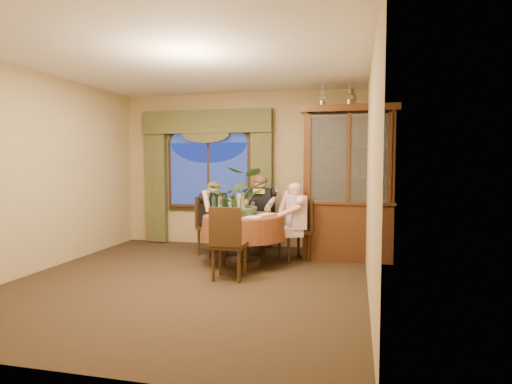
% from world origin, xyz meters
% --- Properties ---
extents(floor, '(5.00, 5.00, 0.00)m').
position_xyz_m(floor, '(0.00, 0.00, 0.00)').
color(floor, black).
rests_on(floor, ground).
extents(wall_back, '(4.50, 0.00, 4.50)m').
position_xyz_m(wall_back, '(0.00, 2.50, 1.40)').
color(wall_back, '#9D8253').
rests_on(wall_back, ground).
extents(wall_right, '(0.00, 5.00, 5.00)m').
position_xyz_m(wall_right, '(2.25, 0.00, 1.40)').
color(wall_right, '#9D8253').
rests_on(wall_right, ground).
extents(ceiling, '(5.00, 5.00, 0.00)m').
position_xyz_m(ceiling, '(0.00, 0.00, 2.80)').
color(ceiling, white).
rests_on(ceiling, wall_back).
extents(window, '(1.62, 0.10, 1.32)m').
position_xyz_m(window, '(-0.60, 2.43, 1.30)').
color(window, navy).
rests_on(window, wall_back).
extents(arched_transom, '(1.60, 0.06, 0.44)m').
position_xyz_m(arched_transom, '(-0.60, 2.43, 2.08)').
color(arched_transom, navy).
rests_on(arched_transom, wall_back).
extents(drapery_left, '(0.38, 0.14, 2.32)m').
position_xyz_m(drapery_left, '(-1.63, 2.38, 1.18)').
color(drapery_left, '#40401D').
rests_on(drapery_left, floor).
extents(drapery_right, '(0.38, 0.14, 2.32)m').
position_xyz_m(drapery_right, '(0.43, 2.38, 1.18)').
color(drapery_right, '#40401D').
rests_on(drapery_right, floor).
extents(swag_valance, '(2.45, 0.16, 0.42)m').
position_xyz_m(swag_valance, '(-0.60, 2.35, 2.28)').
color(swag_valance, '#40401D').
rests_on(swag_valance, wall_back).
extents(dining_table, '(1.69, 1.69, 0.75)m').
position_xyz_m(dining_table, '(0.45, 1.00, 0.38)').
color(dining_table, maroon).
rests_on(dining_table, floor).
extents(china_cabinet, '(1.48, 0.58, 2.41)m').
position_xyz_m(china_cabinet, '(1.97, 1.75, 1.20)').
color(china_cabinet, '#371E12').
rests_on(china_cabinet, floor).
extents(oil_lamp_left, '(0.11, 0.11, 0.34)m').
position_xyz_m(oil_lamp_left, '(1.55, 1.75, 2.58)').
color(oil_lamp_left, '#A5722D').
rests_on(oil_lamp_left, china_cabinet).
extents(oil_lamp_center, '(0.11, 0.11, 0.34)m').
position_xyz_m(oil_lamp_center, '(1.97, 1.75, 2.58)').
color(oil_lamp_center, '#A5722D').
rests_on(oil_lamp_center, china_cabinet).
extents(oil_lamp_right, '(0.11, 0.11, 0.34)m').
position_xyz_m(oil_lamp_right, '(2.39, 1.75, 2.58)').
color(oil_lamp_right, '#A5722D').
rests_on(oil_lamp_right, china_cabinet).
extents(chair_right, '(0.58, 0.58, 0.96)m').
position_xyz_m(chair_right, '(1.15, 1.49, 0.48)').
color(chair_right, black).
rests_on(chair_right, floor).
extents(chair_back_right, '(0.45, 0.45, 0.96)m').
position_xyz_m(chair_back_right, '(0.39, 1.82, 0.48)').
color(chair_back_right, black).
rests_on(chair_back_right, floor).
extents(chair_back, '(0.59, 0.59, 0.96)m').
position_xyz_m(chair_back, '(-0.20, 1.51, 0.48)').
color(chair_back, black).
rests_on(chair_back, floor).
extents(chair_front_left, '(0.43, 0.43, 0.96)m').
position_xyz_m(chair_front_left, '(0.48, 0.20, 0.48)').
color(chair_front_left, black).
rests_on(chair_front_left, floor).
extents(person_pink, '(0.56, 0.57, 1.23)m').
position_xyz_m(person_pink, '(1.20, 1.36, 0.62)').
color(person_pink, beige).
rests_on(person_pink, floor).
extents(person_back, '(0.59, 0.60, 1.23)m').
position_xyz_m(person_back, '(-0.19, 1.48, 0.62)').
color(person_back, black).
rests_on(person_back, floor).
extents(person_scarf, '(0.52, 0.48, 1.32)m').
position_xyz_m(person_scarf, '(0.54, 1.83, 0.66)').
color(person_scarf, black).
rests_on(person_scarf, floor).
extents(stoneware_vase, '(0.17, 0.17, 0.31)m').
position_xyz_m(stoneware_vase, '(0.38, 1.09, 0.91)').
color(stoneware_vase, '#998460').
rests_on(stoneware_vase, dining_table).
extents(centerpiece_plant, '(0.93, 1.03, 0.80)m').
position_xyz_m(centerpiece_plant, '(0.39, 1.09, 1.35)').
color(centerpiece_plant, '#35512C').
rests_on(centerpiece_plant, dining_table).
extents(olive_bowl, '(0.17, 0.17, 0.05)m').
position_xyz_m(olive_bowl, '(0.47, 0.93, 0.78)').
color(olive_bowl, '#455428').
rests_on(olive_bowl, dining_table).
extents(cheese_platter, '(0.33, 0.33, 0.02)m').
position_xyz_m(cheese_platter, '(0.30, 0.66, 0.76)').
color(cheese_platter, black).
rests_on(cheese_platter, dining_table).
extents(wine_bottle_0, '(0.07, 0.07, 0.33)m').
position_xyz_m(wine_bottle_0, '(0.06, 1.10, 0.92)').
color(wine_bottle_0, tan).
rests_on(wine_bottle_0, dining_table).
extents(wine_bottle_1, '(0.07, 0.07, 0.33)m').
position_xyz_m(wine_bottle_1, '(0.16, 1.00, 0.92)').
color(wine_bottle_1, black).
rests_on(wine_bottle_1, dining_table).
extents(wine_bottle_2, '(0.07, 0.07, 0.33)m').
position_xyz_m(wine_bottle_2, '(0.31, 0.98, 0.92)').
color(wine_bottle_2, black).
rests_on(wine_bottle_2, dining_table).
extents(wine_bottle_3, '(0.07, 0.07, 0.33)m').
position_xyz_m(wine_bottle_3, '(0.25, 1.06, 0.92)').
color(wine_bottle_3, tan).
rests_on(wine_bottle_3, dining_table).
extents(wine_bottle_4, '(0.07, 0.07, 0.33)m').
position_xyz_m(wine_bottle_4, '(0.21, 1.18, 0.92)').
color(wine_bottle_4, black).
rests_on(wine_bottle_4, dining_table).
extents(wine_bottle_5, '(0.07, 0.07, 0.33)m').
position_xyz_m(wine_bottle_5, '(0.03, 0.90, 0.92)').
color(wine_bottle_5, black).
rests_on(wine_bottle_5, dining_table).
extents(tasting_paper_0, '(0.24, 0.32, 0.00)m').
position_xyz_m(tasting_paper_0, '(0.66, 0.82, 0.75)').
color(tasting_paper_0, white).
rests_on(tasting_paper_0, dining_table).
extents(tasting_paper_1, '(0.32, 0.36, 0.00)m').
position_xyz_m(tasting_paper_1, '(0.75, 1.17, 0.75)').
color(tasting_paper_1, white).
rests_on(tasting_paper_1, dining_table).
extents(wine_glass_person_pink, '(0.07, 0.07, 0.18)m').
position_xyz_m(wine_glass_person_pink, '(0.83, 1.18, 0.84)').
color(wine_glass_person_pink, silver).
rests_on(wine_glass_person_pink, dining_table).
extents(wine_glass_person_back, '(0.07, 0.07, 0.18)m').
position_xyz_m(wine_glass_person_back, '(0.11, 1.26, 0.84)').
color(wine_glass_person_back, silver).
rests_on(wine_glass_person_back, dining_table).
extents(wine_glass_person_scarf, '(0.07, 0.07, 0.18)m').
position_xyz_m(wine_glass_person_scarf, '(0.50, 1.42, 0.84)').
color(wine_glass_person_scarf, silver).
rests_on(wine_glass_person_scarf, dining_table).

